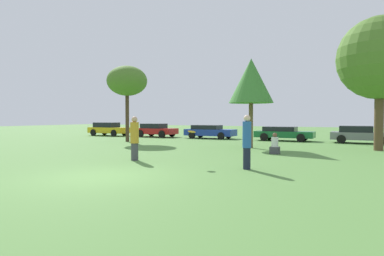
# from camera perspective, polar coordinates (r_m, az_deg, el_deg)

# --- Properties ---
(ground_plane) EXTENTS (120.00, 120.00, 0.00)m
(ground_plane) POSITION_cam_1_polar(r_m,az_deg,el_deg) (11.00, -15.12, -8.03)
(ground_plane) COLOR #54843D
(person_thrower) EXTENTS (0.37, 0.37, 1.91)m
(person_thrower) POSITION_cam_1_polar(r_m,az_deg,el_deg) (14.72, -9.75, -1.71)
(person_thrower) COLOR #3F3F47
(person_thrower) RESTS_ON ground
(person_catcher) EXTENTS (0.31, 0.31, 1.96)m
(person_catcher) POSITION_cam_1_polar(r_m,az_deg,el_deg) (12.19, 9.32, -2.25)
(person_catcher) COLOR #191E33
(person_catcher) RESTS_ON ground
(frisbee) EXTENTS (0.30, 0.30, 0.10)m
(frisbee) POSITION_cam_1_polar(r_m,az_deg,el_deg) (12.92, -0.04, -0.63)
(frisbee) COLOR orange
(bystander_sitting) EXTENTS (0.47, 0.39, 1.09)m
(bystander_sitting) POSITION_cam_1_polar(r_m,az_deg,el_deg) (17.63, 13.90, -2.87)
(bystander_sitting) COLOR #3F3F47
(bystander_sitting) RESTS_ON ground
(tree_0) EXTENTS (3.07, 3.07, 5.80)m
(tree_0) POSITION_cam_1_polar(r_m,az_deg,el_deg) (26.30, -11.00, 7.80)
(tree_0) COLOR #473323
(tree_0) RESTS_ON ground
(tree_1) EXTENTS (2.70, 2.70, 5.45)m
(tree_1) POSITION_cam_1_polar(r_m,az_deg,el_deg) (20.87, 10.02, 7.86)
(tree_1) COLOR brown
(tree_1) RESTS_ON ground
(tree_2) EXTENTS (4.62, 4.62, 7.49)m
(tree_2) POSITION_cam_1_polar(r_m,az_deg,el_deg) (21.77, 29.36, 10.27)
(tree_2) COLOR brown
(tree_2) RESTS_ON ground
(parked_car_yellow) EXTENTS (4.30, 1.84, 1.34)m
(parked_car_yellow) POSITION_cam_1_polar(r_m,az_deg,el_deg) (35.13, -14.06, -0.13)
(parked_car_yellow) COLOR gold
(parked_car_yellow) RESTS_ON ground
(parked_car_red) EXTENTS (3.86, 1.98, 1.27)m
(parked_car_red) POSITION_cam_1_polar(r_m,az_deg,el_deg) (32.05, -6.20, -0.31)
(parked_car_red) COLOR red
(parked_car_red) RESTS_ON ground
(parked_car_blue) EXTENTS (4.46, 1.90, 1.18)m
(parked_car_blue) POSITION_cam_1_polar(r_m,az_deg,el_deg) (29.65, 2.99, -0.57)
(parked_car_blue) COLOR #1E389E
(parked_car_blue) RESTS_ON ground
(parked_car_green) EXTENTS (4.55, 1.87, 1.12)m
(parked_car_green) POSITION_cam_1_polar(r_m,az_deg,el_deg) (27.71, 15.27, -0.84)
(parked_car_green) COLOR #196633
(parked_car_green) RESTS_ON ground
(parked_car_grey) EXTENTS (3.96, 1.93, 1.25)m
(parked_car_grey) POSITION_cam_1_polar(r_m,az_deg,el_deg) (27.03, 26.60, -0.94)
(parked_car_grey) COLOR slate
(parked_car_grey) RESTS_ON ground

